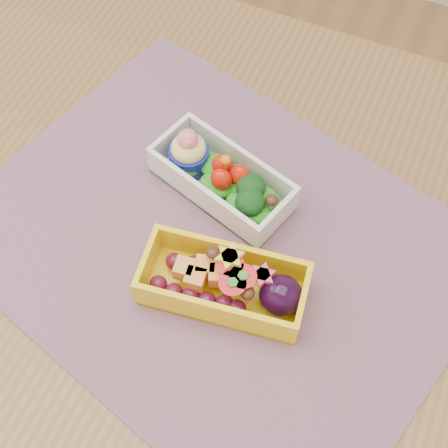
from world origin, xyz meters
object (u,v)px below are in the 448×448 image
at_px(placemat, 216,243).
at_px(bento_yellow, 227,284).
at_px(table, 209,301).
at_px(bento_white, 221,179).

distance_m(placemat, bento_yellow, 0.07).
height_order(table, bento_yellow, bento_yellow).
bearing_deg(bento_yellow, bento_white, 108.34).
relative_size(table, bento_yellow, 6.81).
height_order(placemat, bento_white, bento_white).
relative_size(placemat, bento_white, 2.97).
relative_size(bento_white, bento_yellow, 1.00).
xyz_separation_m(bento_white, bento_yellow, (0.06, -0.12, 0.00)).
relative_size(table, placemat, 2.28).
distance_m(table, bento_white, 0.16).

